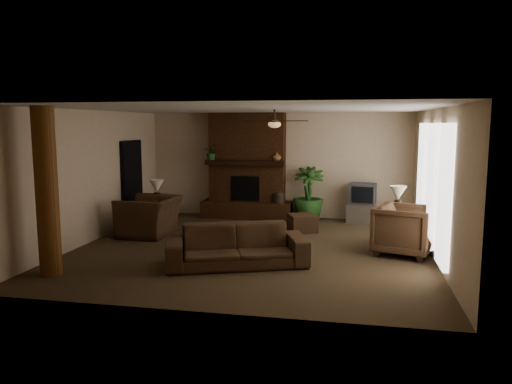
% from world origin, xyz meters
% --- Properties ---
extents(room_shell, '(7.00, 7.00, 7.00)m').
position_xyz_m(room_shell, '(0.00, 0.00, 1.40)').
color(room_shell, '#4B3925').
rests_on(room_shell, ground).
extents(fireplace, '(2.40, 0.70, 2.80)m').
position_xyz_m(fireplace, '(-0.80, 3.22, 1.16)').
color(fireplace, '#4E2A14').
rests_on(fireplace, ground).
extents(windows, '(0.08, 3.65, 2.35)m').
position_xyz_m(windows, '(3.45, 0.20, 1.35)').
color(windows, white).
rests_on(windows, ground).
extents(log_column, '(0.36, 0.36, 2.80)m').
position_xyz_m(log_column, '(-2.95, -2.40, 1.40)').
color(log_column, brown).
rests_on(log_column, ground).
extents(doorway, '(0.10, 1.00, 2.10)m').
position_xyz_m(doorway, '(-3.44, 1.80, 1.05)').
color(doorway, black).
rests_on(doorway, ground).
extents(ceiling_fan, '(1.35, 1.35, 0.37)m').
position_xyz_m(ceiling_fan, '(0.40, 0.30, 2.53)').
color(ceiling_fan, black).
rests_on(ceiling_fan, ceiling).
extents(sofa, '(2.58, 1.53, 0.97)m').
position_xyz_m(sofa, '(-0.02, -1.26, 0.49)').
color(sofa, '#442E1D').
rests_on(sofa, ground).
extents(armchair_left, '(0.89, 1.35, 1.16)m').
position_xyz_m(armchair_left, '(-2.52, 0.72, 0.58)').
color(armchair_left, '#442E1D').
rests_on(armchair_left, ground).
extents(armchair_right, '(1.24, 1.28, 1.06)m').
position_xyz_m(armchair_right, '(2.98, 0.08, 0.53)').
color(armchair_right, '#442E1D').
rests_on(armchair_right, ground).
extents(coffee_table, '(1.20, 0.70, 0.43)m').
position_xyz_m(coffee_table, '(-0.35, -0.10, 0.37)').
color(coffee_table, black).
rests_on(coffee_table, ground).
extents(ottoman, '(0.79, 0.79, 0.40)m').
position_xyz_m(ottoman, '(0.84, 1.77, 0.20)').
color(ottoman, '#442E1D').
rests_on(ottoman, ground).
extents(tv_stand, '(0.90, 0.60, 0.50)m').
position_xyz_m(tv_stand, '(2.28, 3.09, 0.25)').
color(tv_stand, '#B7B7B9').
rests_on(tv_stand, ground).
extents(tv, '(0.73, 0.63, 0.52)m').
position_xyz_m(tv, '(2.22, 3.04, 0.76)').
color(tv, '#3A3A3D').
rests_on(tv, tv_stand).
extents(floor_vase, '(0.34, 0.34, 0.77)m').
position_xyz_m(floor_vase, '(0.09, 3.04, 0.43)').
color(floor_vase, '#31271B').
rests_on(floor_vase, ground).
extents(floor_plant, '(0.93, 1.48, 0.78)m').
position_xyz_m(floor_plant, '(0.85, 3.15, 0.39)').
color(floor_plant, '#295221').
rests_on(floor_plant, ground).
extents(side_table_left, '(0.59, 0.59, 0.55)m').
position_xyz_m(side_table_left, '(-2.62, 1.26, 0.28)').
color(side_table_left, black).
rests_on(side_table_left, ground).
extents(lamp_left, '(0.40, 0.40, 0.65)m').
position_xyz_m(lamp_left, '(-2.58, 1.30, 1.00)').
color(lamp_left, black).
rests_on(lamp_left, side_table_left).
extents(side_table_right, '(0.65, 0.65, 0.55)m').
position_xyz_m(side_table_right, '(2.88, 1.15, 0.28)').
color(side_table_right, black).
rests_on(side_table_right, ground).
extents(lamp_right, '(0.37, 0.37, 0.65)m').
position_xyz_m(lamp_right, '(2.93, 1.18, 1.00)').
color(lamp_right, black).
rests_on(lamp_right, side_table_right).
extents(mantel_plant, '(0.40, 0.44, 0.33)m').
position_xyz_m(mantel_plant, '(-1.69, 2.91, 1.72)').
color(mantel_plant, '#295221').
rests_on(mantel_plant, fireplace).
extents(mantel_vase, '(0.25, 0.26, 0.22)m').
position_xyz_m(mantel_vase, '(0.03, 2.99, 1.67)').
color(mantel_vase, '#91583A').
rests_on(mantel_vase, fireplace).
extents(book_a, '(0.22, 0.05, 0.29)m').
position_xyz_m(book_a, '(-0.57, -0.10, 0.57)').
color(book_a, '#999999').
rests_on(book_a, coffee_table).
extents(book_b, '(0.20, 0.11, 0.29)m').
position_xyz_m(book_b, '(-0.13, -0.17, 0.58)').
color(book_b, '#999999').
rests_on(book_b, coffee_table).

